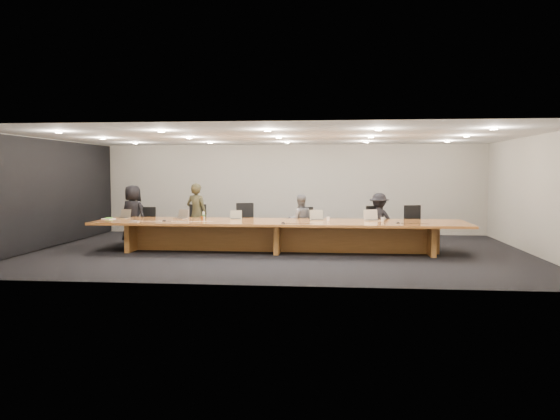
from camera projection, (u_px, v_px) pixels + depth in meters
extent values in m
plane|color=black|center=(279.00, 252.00, 13.32)|extent=(12.00, 12.00, 0.00)
cube|color=beige|center=(292.00, 189.00, 17.20)|extent=(12.00, 0.02, 2.80)
cube|color=black|center=(46.00, 195.00, 13.82)|extent=(0.08, 7.84, 2.74)
cube|color=#965320|center=(279.00, 222.00, 13.27)|extent=(9.00, 1.80, 0.06)
cube|color=brown|center=(279.00, 238.00, 13.30)|extent=(7.65, 0.15, 0.69)
cube|color=brown|center=(136.00, 236.00, 13.66)|extent=(0.12, 1.26, 0.69)
cube|color=brown|center=(279.00, 238.00, 13.30)|extent=(0.12, 1.26, 0.69)
cube|color=brown|center=(429.00, 239.00, 12.94)|extent=(0.12, 1.26, 0.69)
imported|color=black|center=(133.00, 214.00, 14.79)|extent=(0.90, 0.73, 1.59)
imported|color=#2F2C1A|center=(197.00, 213.00, 14.77)|extent=(0.68, 0.54, 1.64)
imported|color=slate|center=(300.00, 220.00, 14.39)|extent=(0.76, 0.65, 1.35)
imported|color=black|center=(379.00, 220.00, 14.21)|extent=(1.02, 0.78, 1.39)
cylinder|color=#B3C4C0|center=(204.00, 216.00, 13.75)|extent=(0.07, 0.07, 0.19)
cylinder|color=brown|center=(202.00, 218.00, 13.62)|extent=(0.08, 0.08, 0.09)
cone|color=white|center=(328.00, 219.00, 13.35)|extent=(0.11, 0.11, 0.10)
cone|color=silver|center=(383.00, 219.00, 13.20)|extent=(0.10, 0.10, 0.10)
cube|color=silver|center=(109.00, 219.00, 13.81)|extent=(0.35, 0.32, 0.02)
cube|color=green|center=(109.00, 218.00, 13.81)|extent=(0.18, 0.13, 0.03)
cube|color=#B6B6BB|center=(134.00, 221.00, 13.05)|extent=(0.21, 0.16, 0.03)
cone|color=black|center=(164.00, 220.00, 13.26)|extent=(0.17, 0.17, 0.03)
cone|color=black|center=(283.00, 223.00, 12.69)|extent=(0.16, 0.16, 0.03)
cone|color=black|center=(398.00, 223.00, 12.71)|extent=(0.13, 0.13, 0.03)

